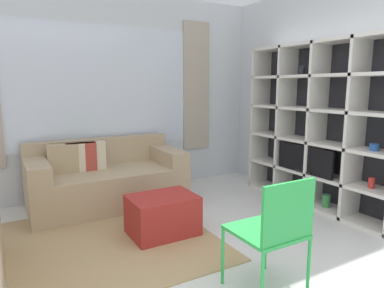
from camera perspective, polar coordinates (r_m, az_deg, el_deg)
The scene contains 7 objects.
wall_back at distance 4.76m, azimuth -14.71°, elevation 8.09°, with size 5.75×0.11×2.70m.
wall_right at distance 4.63m, azimuth 20.68°, elevation 7.66°, with size 0.07×4.40×2.70m, color silver.
area_rug at distance 3.42m, azimuth -19.13°, elevation -16.14°, with size 2.53×1.94×0.01m, color tan.
shelving_unit at distance 4.42m, azimuth 20.35°, elevation 2.69°, with size 0.35×2.09×1.97m.
couch_main at distance 4.38m, azimuth -14.15°, elevation -5.83°, with size 1.83×0.92×0.79m.
ottoman at distance 3.46m, azimuth -4.92°, elevation -11.77°, with size 0.64×0.47×0.40m.
folding_chair at distance 2.45m, azimuth 13.57°, elevation -13.30°, with size 0.44×0.46×0.86m.
Camera 1 is at (-1.24, -1.36, 1.46)m, focal length 32.00 mm.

